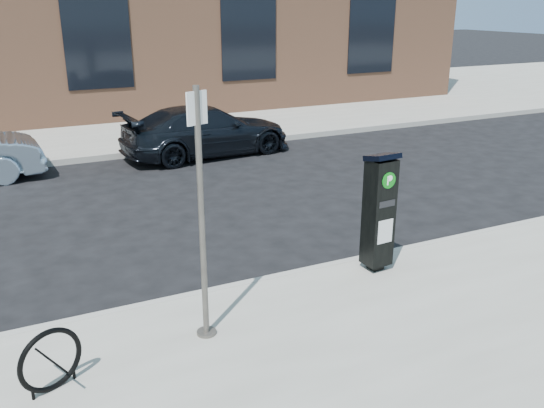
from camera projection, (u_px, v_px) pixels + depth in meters
ground at (263, 287)px, 8.13m from camera, size 120.00×120.00×0.00m
sidewalk_far at (95, 115)px, 20.01m from camera, size 60.00×12.00×0.15m
curb_near at (264, 283)px, 8.08m from camera, size 60.00×0.12×0.16m
curb_far at (134, 154)px, 14.92m from camera, size 60.00×0.12×0.16m
parking_kiosk at (379, 211)px, 8.06m from camera, size 0.42×0.38×1.74m
sign_pole at (202, 220)px, 6.24m from camera, size 0.25×0.23×2.87m
bike_rack at (51, 360)px, 5.66m from camera, size 0.64×0.32×0.67m
car_dark at (207, 131)px, 14.94m from camera, size 4.61×2.24×1.29m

